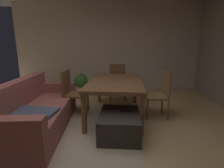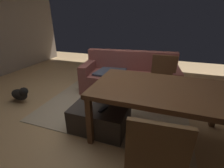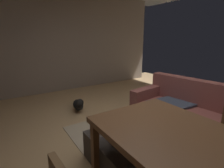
{
  "view_description": "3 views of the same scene",
  "coord_description": "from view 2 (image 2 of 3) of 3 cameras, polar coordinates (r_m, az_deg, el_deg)",
  "views": [
    {
      "loc": [
        -2.2,
        -0.55,
        1.39
      ],
      "look_at": [
        -0.06,
        -0.39,
        0.91
      ],
      "focal_mm": 26.4,
      "sensor_mm": 36.0,
      "label": 1
    },
    {
      "loc": [
        1.01,
        -2.26,
        1.56
      ],
      "look_at": [
        0.48,
        -0.71,
        0.84
      ],
      "focal_mm": 24.74,
      "sensor_mm": 36.0,
      "label": 2
    },
    {
      "loc": [
        1.69,
        -1.57,
        1.53
      ],
      "look_at": [
        0.2,
        -0.6,
        1.06
      ],
      "focal_mm": 27.43,
      "sensor_mm": 36.0,
      "label": 3
    }
  ],
  "objects": [
    {
      "name": "small_dog",
      "position": [
        3.52,
        -30.83,
        -3.22
      ],
      "size": [
        0.47,
        0.27,
        0.29
      ],
      "color": "black",
      "rests_on": "ground"
    },
    {
      "name": "dining_chair_south",
      "position": [
        1.42,
        15.29,
        -24.33
      ],
      "size": [
        0.47,
        0.47,
        0.93
      ],
      "color": "brown",
      "rests_on": "ground"
    },
    {
      "name": "tv_remote",
      "position": [
        2.17,
        -3.33,
        -9.28
      ],
      "size": [
        0.09,
        0.17,
        0.02
      ],
      "primitive_type": "cube",
      "rotation": [
        0.0,
        0.0,
        -0.29
      ],
      "color": "black",
      "rests_on": "ottoman_coffee_table"
    },
    {
      "name": "dining_chair_north",
      "position": [
        2.98,
        18.11,
        1.95
      ],
      "size": [
        0.44,
        0.44,
        0.93
      ],
      "color": "brown",
      "rests_on": "ground"
    },
    {
      "name": "ottoman_coffee_table",
      "position": [
        2.37,
        -4.2,
        -11.88
      ],
      "size": [
        0.8,
        0.63,
        0.38
      ],
      "primitive_type": "cube",
      "color": "#2D2826",
      "rests_on": "ground"
    },
    {
      "name": "couch",
      "position": [
        3.5,
        6.26,
        2.45
      ],
      "size": [
        2.12,
        1.1,
        0.86
      ],
      "color": "#8C4C47",
      "rests_on": "ground"
    },
    {
      "name": "floor",
      "position": [
        2.93,
        -4.48,
        -8.74
      ],
      "size": [
        8.17,
        8.17,
        0.0
      ],
      "primitive_type": "plane",
      "color": "tan"
    },
    {
      "name": "dining_table",
      "position": [
        2.08,
        17.66,
        -2.97
      ],
      "size": [
        1.74,
        1.04,
        0.74
      ],
      "color": "brown",
      "rests_on": "ground"
    },
    {
      "name": "area_rug",
      "position": [
        3.01,
        1.0,
        -7.58
      ],
      "size": [
        2.6,
        2.0,
        0.01
      ],
      "primitive_type": "cube",
      "color": "tan",
      "rests_on": "ground"
    }
  ]
}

